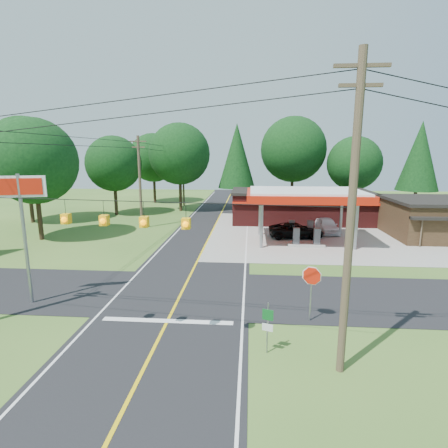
# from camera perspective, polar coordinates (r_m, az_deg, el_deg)

# --- Properties ---
(ground) EXTENTS (120.00, 120.00, 0.00)m
(ground) POSITION_cam_1_polar(r_m,az_deg,el_deg) (21.28, -6.94, -11.11)
(ground) COLOR #345F21
(ground) RESTS_ON ground
(main_highway) EXTENTS (8.00, 120.00, 0.02)m
(main_highway) POSITION_cam_1_polar(r_m,az_deg,el_deg) (21.28, -6.94, -11.08)
(main_highway) COLOR black
(main_highway) RESTS_ON ground
(cross_road) EXTENTS (70.00, 7.00, 0.02)m
(cross_road) POSITION_cam_1_polar(r_m,az_deg,el_deg) (21.28, -6.94, -11.07)
(cross_road) COLOR black
(cross_road) RESTS_ON ground
(lane_center_yellow) EXTENTS (0.15, 110.00, 0.00)m
(lane_center_yellow) POSITION_cam_1_polar(r_m,az_deg,el_deg) (21.27, -6.94, -11.04)
(lane_center_yellow) COLOR yellow
(lane_center_yellow) RESTS_ON main_highway
(gas_canopy) EXTENTS (10.60, 7.40, 4.88)m
(gas_canopy) POSITION_cam_1_polar(r_m,az_deg,el_deg) (32.88, 13.11, 4.40)
(gas_canopy) COLOR gray
(gas_canopy) RESTS_ON ground
(convenience_store) EXTENTS (16.40, 7.55, 3.80)m
(convenience_store) POSITION_cam_1_polar(r_m,az_deg,el_deg) (43.12, 12.31, 2.89)
(convenience_store) COLOR #4F1716
(convenience_store) RESTS_ON ground
(utility_pole_near_right) EXTENTS (1.80, 0.30, 11.50)m
(utility_pole_near_right) POSITION_cam_1_polar(r_m,az_deg,el_deg) (12.94, 20.02, 1.07)
(utility_pole_near_right) COLOR #473828
(utility_pole_near_right) RESTS_ON ground
(utility_pole_far_left) EXTENTS (1.80, 0.30, 10.00)m
(utility_pole_far_left) POSITION_cam_1_polar(r_m,az_deg,el_deg) (39.25, -13.57, 6.85)
(utility_pole_far_left) COLOR #473828
(utility_pole_far_left) RESTS_ON ground
(utility_pole_north) EXTENTS (0.30, 0.30, 9.50)m
(utility_pole_north) POSITION_cam_1_polar(r_m,az_deg,el_deg) (55.37, -6.66, 7.87)
(utility_pole_north) COLOR #473828
(utility_pole_north) RESTS_ON ground
(overhead_beacons) EXTENTS (17.04, 2.04, 1.03)m
(overhead_beacons) POSITION_cam_1_polar(r_m,az_deg,el_deg) (14.30, -16.16, 3.27)
(overhead_beacons) COLOR black
(overhead_beacons) RESTS_ON ground
(treeline_backdrop) EXTENTS (70.27, 51.59, 13.30)m
(treeline_backdrop) POSITION_cam_1_polar(r_m,az_deg,el_deg) (43.39, 0.15, 10.60)
(treeline_backdrop) COLOR #332316
(treeline_backdrop) RESTS_ON ground
(suv_car) EXTENTS (5.60, 5.60, 1.47)m
(suv_car) POSITION_cam_1_polar(r_m,az_deg,el_deg) (34.86, 11.67, -1.05)
(suv_car) COLOR black
(suv_car) RESTS_ON ground
(sedan_car) EXTENTS (4.70, 4.70, 1.54)m
(sedan_car) POSITION_cam_1_polar(r_m,az_deg,el_deg) (37.86, 16.46, -0.24)
(sedan_car) COLOR white
(sedan_car) RESTS_ON ground
(big_stop_sign) EXTENTS (2.57, 0.75, 7.11)m
(big_stop_sign) POSITION_cam_1_polar(r_m,az_deg,el_deg) (21.20, -30.19, 2.24)
(big_stop_sign) COLOR gray
(big_stop_sign) RESTS_ON ground
(octagonal_stop_sign) EXTENTS (0.90, 0.42, 2.83)m
(octagonal_stop_sign) POSITION_cam_1_polar(r_m,az_deg,el_deg) (17.58, 14.10, -8.86)
(octagonal_stop_sign) COLOR gray
(octagonal_stop_sign) RESTS_ON ground
(route_sign_post) EXTENTS (0.44, 0.18, 2.22)m
(route_sign_post) POSITION_cam_1_polar(r_m,az_deg,el_deg) (14.91, 7.13, -15.82)
(route_sign_post) COLOR gray
(route_sign_post) RESTS_ON ground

